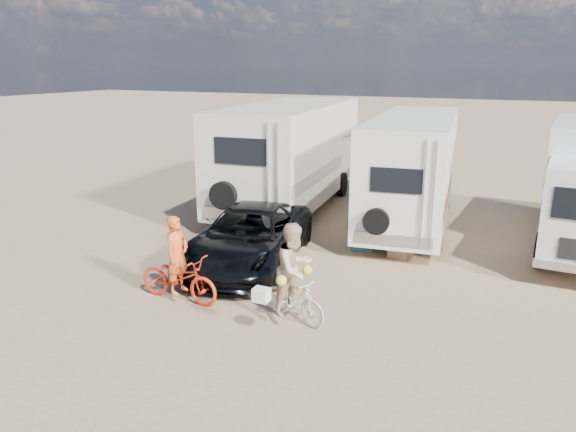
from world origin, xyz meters
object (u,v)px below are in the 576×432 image
at_px(rv_left, 289,158).
at_px(rv_main, 412,171).
at_px(bike_woman, 294,299).
at_px(bike_man, 179,278).
at_px(rider_woman, 294,278).
at_px(cooler, 361,242).
at_px(crate, 401,250).
at_px(dark_suv, 249,237).
at_px(rider_man, 178,263).

bearing_deg(rv_left, rv_main, -7.54).
distance_m(rv_main, bike_woman, 7.55).
xyz_separation_m(rv_left, bike_woman, (3.62, -7.56, -1.28)).
bearing_deg(rv_left, bike_man, -87.83).
relative_size(bike_woman, rider_woman, 0.84).
height_order(rv_main, cooler, rv_main).
distance_m(rider_woman, crate, 4.48).
distance_m(bike_woman, cooler, 4.52).
height_order(dark_suv, rider_woman, rider_woman).
bearing_deg(rider_man, rv_main, -19.70).
bearing_deg(bike_woman, crate, 6.13).
height_order(dark_suv, cooler, dark_suv).
relative_size(rv_left, rider_woman, 4.43).
bearing_deg(cooler, rv_main, 55.69).
relative_size(bike_man, rider_woman, 1.06).
bearing_deg(rider_woman, rider_man, 111.95).
bearing_deg(cooler, rv_left, 115.98).
bearing_deg(cooler, rider_woman, -111.31).
xyz_separation_m(bike_woman, rider_man, (-2.53, -0.14, 0.37)).
bearing_deg(bike_man, dark_suv, -4.15).
bearing_deg(rider_man, crate, -36.24).
bearing_deg(bike_man, rv_left, 9.88).
height_order(dark_suv, crate, dark_suv).
bearing_deg(crate, rider_man, -128.09).
distance_m(bike_man, bike_woman, 2.54).
bearing_deg(bike_woman, rv_main, 15.18).
relative_size(bike_woman, cooler, 2.89).
distance_m(rv_left, crate, 5.82).
height_order(rv_left, rider_woman, rv_left).
bearing_deg(rv_main, rider_man, -118.42).
xyz_separation_m(bike_woman, cooler, (-0.13, 4.52, -0.24)).
bearing_deg(bike_woman, rv_left, 44.32).
distance_m(bike_man, rider_man, 0.32).
distance_m(rider_man, rider_woman, 2.54).
distance_m(dark_suv, cooler, 3.08).
bearing_deg(dark_suv, bike_woman, -57.53).
bearing_deg(rider_man, cooler, -25.47).
relative_size(rv_main, rider_man, 4.65).
xyz_separation_m(rv_main, rider_woman, (-0.46, -7.44, -0.74)).
xyz_separation_m(rv_left, crate, (4.59, -3.24, -1.52)).
height_order(bike_man, crate, bike_man).
bearing_deg(dark_suv, bike_man, -107.42).
height_order(rv_main, rv_left, rv_left).
bearing_deg(bike_man, cooler, -25.47).
xyz_separation_m(rv_main, dark_suv, (-2.73, -5.08, -0.93)).
distance_m(rider_man, crate, 5.71).
bearing_deg(crate, rv_main, 99.18).
bearing_deg(dark_suv, rv_main, 50.31).
bearing_deg(rv_left, rider_woman, -70.28).
height_order(dark_suv, bike_woman, dark_suv).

